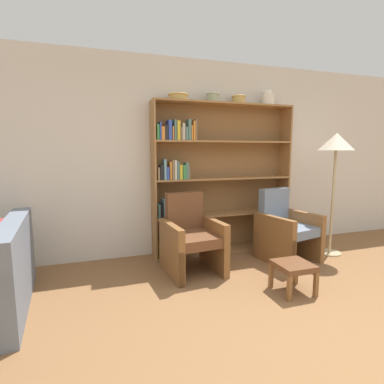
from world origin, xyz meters
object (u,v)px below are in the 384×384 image
(vase_tall, at_px, (268,99))
(armchair_leather, at_px, (191,238))
(bookshelf, at_px, (212,179))
(armchair_cushioned, at_px, (285,229))
(floor_lamp, at_px, (336,147))
(footstool, at_px, (293,268))
(bowl_slate, at_px, (213,97))
(bowl_terracotta, at_px, (178,97))
(bowl_sage, at_px, (239,99))

(vase_tall, height_order, armchair_leather, vase_tall)
(bookshelf, height_order, armchair_cushioned, bookshelf)
(floor_lamp, height_order, footstool, floor_lamp)
(armchair_leather, bearing_deg, bowl_slate, -135.92)
(bowl_terracotta, distance_m, armchair_leather, 1.87)
(bookshelf, xyz_separation_m, armchair_cushioned, (0.84, -0.62, -0.66))
(armchair_cushioned, distance_m, footstool, 1.02)
(floor_lamp, bearing_deg, armchair_leather, 179.37)
(armchair_cushioned, bearing_deg, floor_lamp, 165.63)
(bowl_slate, xyz_separation_m, floor_lamp, (1.61, -0.61, -0.69))
(bowl_slate, height_order, bowl_sage, bowl_slate)
(vase_tall, distance_m, footstool, 2.51)
(bowl_slate, distance_m, bowl_sage, 0.40)
(bowl_sage, height_order, vase_tall, vase_tall)
(bookshelf, bearing_deg, bowl_terracotta, -177.07)
(armchair_leather, bearing_deg, vase_tall, -162.31)
(bowl_sage, bearing_deg, floor_lamp, -26.84)
(vase_tall, bearing_deg, footstool, -110.35)
(bowl_sage, relative_size, floor_lamp, 0.12)
(bowl_slate, distance_m, vase_tall, 0.88)
(bookshelf, distance_m, bowl_terracotta, 1.22)
(footstool, bearing_deg, bowl_terracotta, 119.77)
(armchair_leather, bearing_deg, footstool, 128.84)
(floor_lamp, xyz_separation_m, footstool, (-1.27, -0.84, -1.27))
(armchair_leather, relative_size, armchair_cushioned, 1.00)
(bowl_sage, bearing_deg, bowl_slate, 180.00)
(bowl_sage, distance_m, armchair_leather, 2.09)
(armchair_leather, xyz_separation_m, footstool, (0.84, -0.87, -0.16))
(bowl_slate, bearing_deg, bookshelf, 67.39)
(armchair_cushioned, bearing_deg, bowl_slate, -47.43)
(armchair_cushioned, bearing_deg, bookshelf, -48.93)
(bowl_sage, xyz_separation_m, vase_tall, (0.48, 0.00, 0.03))
(vase_tall, xyz_separation_m, footstool, (-0.54, -1.46, -1.98))
(bowl_terracotta, bearing_deg, bowl_slate, 0.00)
(bowl_slate, distance_m, armchair_leather, 1.95)
(bowl_sage, distance_m, armchair_cushioned, 1.94)
(floor_lamp, bearing_deg, bowl_sage, 153.16)
(footstool, bearing_deg, vase_tall, 69.65)
(armchair_cushioned, height_order, floor_lamp, floor_lamp)
(bookshelf, height_order, armchair_leather, bookshelf)
(bookshelf, xyz_separation_m, bowl_sage, (0.39, -0.03, 1.13))
(vase_tall, relative_size, armchair_leather, 0.23)
(bowl_terracotta, height_order, armchair_leather, bowl_terracotta)
(bowl_slate, xyz_separation_m, footstool, (0.34, -1.46, -1.95))
(bowl_terracotta, xyz_separation_m, footstool, (0.83, -1.46, -1.93))
(bowl_sage, xyz_separation_m, armchair_cushioned, (0.45, -0.59, -1.79))
(armchair_cushioned, bearing_deg, bowl_sage, -65.22)
(bowl_slate, height_order, floor_lamp, bowl_slate)
(floor_lamp, relative_size, footstool, 4.78)
(armchair_leather, bearing_deg, armchair_cushioned, 174.60)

